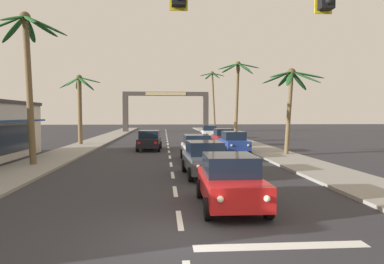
{
  "coord_description": "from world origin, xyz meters",
  "views": [
    {
      "loc": [
        -0.45,
        -8.64,
        2.96
      ],
      "look_at": [
        0.84,
        8.0,
        2.2
      ],
      "focal_mm": 34.59,
      "sensor_mm": 36.0,
      "label": 1
    }
  ],
  "objects": [
    {
      "name": "sedan_lead_at_stop_bar",
      "position": [
        1.69,
        3.04,
        0.85
      ],
      "size": [
        2.0,
        4.47,
        1.68
      ],
      "color": "red",
      "rests_on": "ground"
    },
    {
      "name": "sedan_parked_mid_kerb",
      "position": [
        5.35,
        37.62,
        0.85
      ],
      "size": [
        2.07,
        4.5,
        1.68
      ],
      "color": "silver",
      "rests_on": "ground"
    },
    {
      "name": "sedan_oncoming_far",
      "position": [
        -1.63,
        22.66,
        0.85
      ],
      "size": [
        2.08,
        4.5,
        1.68
      ],
      "color": "black",
      "rests_on": "ground"
    },
    {
      "name": "town_gateway_arch",
      "position": [
        0.0,
        56.22,
        4.55
      ],
      "size": [
        14.92,
        0.9,
        7.05
      ],
      "color": "#423D38",
      "rests_on": "ground"
    },
    {
      "name": "lane_markings",
      "position": [
        0.42,
        20.29,
        0.0
      ],
      "size": [
        4.28,
        88.56,
        0.01
      ],
      "color": "silver",
      "rests_on": "ground"
    },
    {
      "name": "sedan_third_in_queue",
      "position": [
        1.55,
        9.17,
        0.85
      ],
      "size": [
        2.1,
        4.51,
        1.68
      ],
      "color": "#4C515B",
      "rests_on": "ground"
    },
    {
      "name": "palm_right_second",
      "position": [
        8.8,
        17.66,
        4.83
      ],
      "size": [
        4.38,
        4.16,
        6.37
      ],
      "color": "brown",
      "rests_on": "ground"
    },
    {
      "name": "sedan_fifth_in_queue",
      "position": [
        1.73,
        15.3,
        0.85
      ],
      "size": [
        2.02,
        4.48,
        1.68
      ],
      "color": "silver",
      "rests_on": "ground"
    },
    {
      "name": "palm_right_farthest",
      "position": [
        7.06,
        47.22,
        6.9
      ],
      "size": [
        3.88,
        3.38,
        9.61
      ],
      "color": "brown",
      "rests_on": "ground"
    },
    {
      "name": "sidewalk_right",
      "position": [
        7.8,
        20.0,
        0.07
      ],
      "size": [
        3.2,
        110.0,
        0.14
      ],
      "primitive_type": "cube",
      "color": "gray",
      "rests_on": "ground"
    },
    {
      "name": "palm_left_third",
      "position": [
        -8.56,
        28.14,
        4.62
      ],
      "size": [
        4.0,
        3.69,
        6.89
      ],
      "color": "brown",
      "rests_on": "ground"
    },
    {
      "name": "sidewalk_left",
      "position": [
        -7.8,
        20.0,
        0.07
      ],
      "size": [
        3.2,
        110.0,
        0.14
      ],
      "primitive_type": "cube",
      "color": "gray",
      "rests_on": "ground"
    },
    {
      "name": "palm_right_third",
      "position": [
        7.85,
        32.43,
        6.58
      ],
      "size": [
        4.6,
        4.48,
        9.0
      ],
      "color": "brown",
      "rests_on": "ground"
    },
    {
      "name": "traffic_signal_mast",
      "position": [
        3.55,
        -0.2,
        5.2
      ],
      "size": [
        10.38,
        0.41,
        7.45
      ],
      "color": "#2D2D33",
      "rests_on": "ground"
    },
    {
      "name": "sedan_parked_far_kerb",
      "position": [
        5.09,
        20.05,
        0.85
      ],
      "size": [
        1.99,
        4.47,
        1.68
      ],
      "color": "navy",
      "rests_on": "ground"
    },
    {
      "name": "ground_plane",
      "position": [
        0.0,
        0.0,
        0.0
      ],
      "size": [
        220.0,
        220.0,
        0.0
      ],
      "primitive_type": "plane",
      "color": "#2D2D33"
    },
    {
      "name": "palm_left_second",
      "position": [
        -8.14,
        13.19,
        6.26
      ],
      "size": [
        4.2,
        4.64,
        8.82
      ],
      "color": "brown",
      "rests_on": "ground"
    },
    {
      "name": "sedan_parked_nearest_kerb",
      "position": [
        5.29,
        26.2,
        0.85
      ],
      "size": [
        1.99,
        4.47,
        1.68
      ],
      "color": "maroon",
      "rests_on": "ground"
    }
  ]
}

